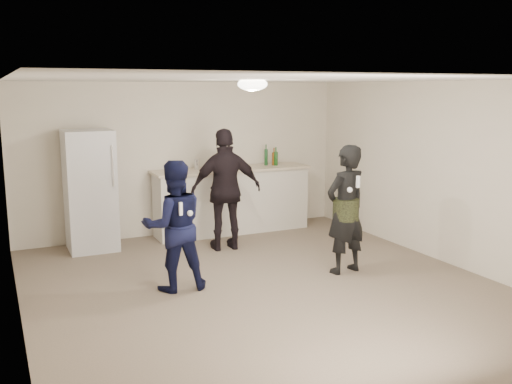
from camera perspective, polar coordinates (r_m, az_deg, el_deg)
name	(u,v)px	position (r m, az deg, el deg)	size (l,w,h in m)	color
floor	(263,287)	(7.10, 0.69, -9.44)	(6.00, 6.00, 0.00)	#6B5B4C
ceiling	(263,80)	(6.68, 0.74, 11.18)	(6.00, 6.00, 0.00)	silver
wall_back	(184,159)	(9.54, -7.17, 3.33)	(6.00, 6.00, 0.00)	beige
wall_front	(444,251)	(4.35, 18.31, -5.58)	(6.00, 6.00, 0.00)	beige
wall_left	(13,207)	(6.12, -23.13, -1.35)	(6.00, 6.00, 0.00)	beige
wall_right	(441,172)	(8.34, 18.00, 1.90)	(6.00, 6.00, 0.00)	beige
counter	(232,201)	(9.59, -2.39, -0.94)	(2.60, 0.56, 1.05)	beige
counter_top	(232,169)	(9.50, -2.41, 2.28)	(2.68, 0.64, 0.04)	beige
fridge	(90,191)	(8.84, -16.26, 0.14)	(0.70, 0.70, 1.80)	silver
fridge_handle	(113,166)	(8.46, -14.13, 2.55)	(0.02, 0.02, 0.60)	white
ceiling_dome	(252,84)	(6.95, -0.36, 10.74)	(0.36, 0.36, 0.16)	white
shaker	(197,164)	(9.37, -5.95, 2.77)	(0.08, 0.08, 0.17)	silver
man	(174,226)	(6.87, -8.20, -3.37)	(0.77, 0.60, 1.57)	#101444
woman	(346,210)	(7.51, 8.98, -1.74)	(0.62, 0.41, 1.69)	black
camo_shorts	(346,209)	(7.51, 8.98, -1.71)	(0.34, 0.34, 0.28)	#2D3719
spectator	(226,190)	(8.50, -3.00, 0.23)	(1.07, 0.44, 1.82)	black
remote_man	(181,209)	(6.55, -7.54, -1.67)	(0.04, 0.04, 0.15)	white
nunchuk_man	(190,213)	(6.62, -6.62, -2.12)	(0.07, 0.07, 0.07)	silver
remote_woman	(358,182)	(7.23, 10.17, 1.01)	(0.04, 0.04, 0.15)	white
nunchuk_woman	(350,190)	(7.22, 9.36, 0.21)	(0.07, 0.07, 0.07)	white
bottle_cluster	(257,160)	(9.72, 0.08, 3.25)	(1.03, 0.14, 0.28)	#184C15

